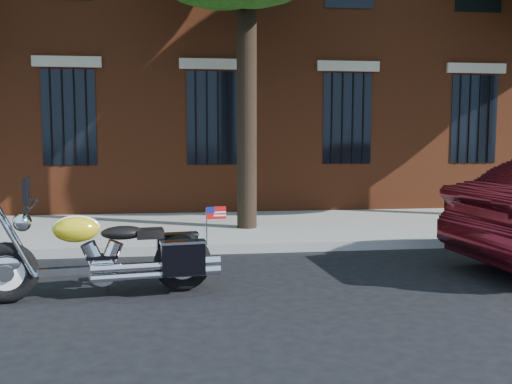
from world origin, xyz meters
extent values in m
plane|color=black|center=(0.00, 0.00, 0.00)|extent=(120.00, 120.00, 0.00)
cube|color=gray|center=(0.00, 1.38, 0.07)|extent=(40.00, 0.16, 0.15)
cube|color=gray|center=(0.00, 3.26, 0.07)|extent=(40.00, 3.60, 0.15)
cube|color=black|center=(0.00, 5.11, 2.20)|extent=(1.10, 0.14, 2.00)
cube|color=#B2A893|center=(0.00, 5.08, 3.35)|extent=(1.40, 0.20, 0.22)
cylinder|color=black|center=(0.00, 5.03, 2.20)|extent=(0.04, 0.04, 2.00)
cylinder|color=black|center=(0.50, 2.90, 2.50)|extent=(0.36, 0.36, 5.00)
torus|color=black|center=(-2.58, -0.98, 0.34)|extent=(0.69, 0.24, 0.68)
torus|color=black|center=(-0.68, -0.74, 0.34)|extent=(0.69, 0.24, 0.68)
cylinder|color=white|center=(-2.58, -0.98, 0.34)|extent=(0.51, 0.13, 0.51)
cylinder|color=white|center=(-0.68, -0.74, 0.34)|extent=(0.51, 0.13, 0.51)
ellipsoid|color=white|center=(-2.58, -0.98, 0.45)|extent=(0.37, 0.17, 0.19)
ellipsoid|color=yellow|center=(-0.68, -0.74, 0.47)|extent=(0.37, 0.19, 0.19)
cube|color=white|center=(-1.63, -0.86, 0.32)|extent=(1.52, 0.30, 0.08)
cylinder|color=white|center=(-1.58, -0.85, 0.30)|extent=(0.34, 0.22, 0.32)
cylinder|color=white|center=(-1.05, -0.97, 0.31)|extent=(1.27, 0.25, 0.09)
ellipsoid|color=yellow|center=(-1.85, -0.89, 0.79)|extent=(0.53, 0.35, 0.29)
ellipsoid|color=black|center=(-1.35, -0.82, 0.73)|extent=(0.52, 0.35, 0.16)
cube|color=black|center=(-0.74, -0.48, 0.46)|extent=(0.50, 0.22, 0.38)
cube|color=black|center=(-0.67, -1.00, 0.46)|extent=(0.50, 0.22, 0.38)
cylinder|color=white|center=(-2.30, -0.95, 1.07)|extent=(0.14, 0.79, 0.04)
sphere|color=white|center=(-2.40, -0.96, 0.89)|extent=(0.23, 0.23, 0.20)
cube|color=black|center=(-2.34, -0.95, 1.24)|extent=(0.09, 0.41, 0.28)
cube|color=red|center=(-0.29, -0.99, 0.96)|extent=(0.22, 0.04, 0.14)
camera|label=1|loc=(-0.68, -7.36, 1.83)|focal=40.00mm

